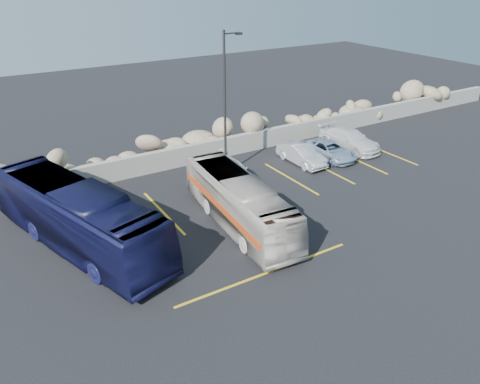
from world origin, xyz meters
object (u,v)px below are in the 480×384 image
vintage_bus (239,202)px  car_b (302,154)px  tour_coach (78,217)px  lamppost (226,101)px  car_a (230,172)px  car_d (330,150)px  car_c (349,139)px

vintage_bus → car_b: size_ratio=2.35×
car_b → tour_coach: bearing=-170.8°
lamppost → car_a: bearing=-113.4°
vintage_bus → lamppost: bearing=70.3°
tour_coach → car_d: 16.13m
lamppost → tour_coach: lamppost is taller
tour_coach → car_d: size_ratio=2.72×
car_c → car_d: car_c is taller
lamppost → car_c: lamppost is taller
lamppost → car_b: 6.05m
car_b → car_d: bearing=-7.2°
car_a → car_b: size_ratio=1.19×
lamppost → car_d: lamppost is taller
car_d → car_a: bearing=-179.2°
vintage_bus → car_b: 8.40m
vintage_bus → car_d: (9.20, 4.16, -0.65)m
tour_coach → car_a: 8.95m
car_a → car_d: 7.30m
tour_coach → car_b: (13.88, 2.45, -0.84)m
car_a → car_d: size_ratio=1.13×
tour_coach → car_d: tour_coach is taller
lamppost → car_c: (8.93, -0.69, -3.64)m
lamppost → vintage_bus: (-2.46, -5.44, -3.12)m
car_a → tour_coach: bearing=-170.2°
car_b → vintage_bus: bearing=-149.2°
lamppost → vintage_bus: bearing=-114.4°
vintage_bus → car_c: bearing=27.3°
car_b → car_d: 2.08m
vintage_bus → tour_coach: tour_coach is taller
lamppost → car_c: bearing=-4.4°
vintage_bus → car_a: vintage_bus is taller
car_b → car_a: bearing=-178.0°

